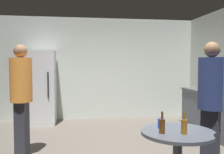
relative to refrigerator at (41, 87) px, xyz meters
name	(u,v)px	position (x,y,z in m)	size (l,w,h in m)	color
wall_back	(99,69)	(1.47, 0.43, 0.45)	(5.32, 0.06, 2.70)	beige
refrigerator	(41,87)	(0.00, 0.00, 0.00)	(0.70, 0.68, 1.80)	silver
kitchen_counter	(216,113)	(3.75, -1.48, -0.45)	(0.64, 2.08, 0.90)	#4C515B
kettle	(209,87)	(3.70, -1.26, 0.07)	(0.24, 0.17, 0.18)	#B2B2B7
foreground_table	(178,141)	(1.95, -3.66, -0.27)	(0.80, 0.80, 0.73)	#4C515B
beer_bottle_amber	(184,126)	(1.97, -3.78, -0.08)	(0.06, 0.06, 0.23)	#8C5919
beer_bottle_brown	(162,125)	(1.75, -3.72, -0.08)	(0.06, 0.06, 0.23)	#593314
plastic_cup_blue	(161,123)	(1.82, -3.52, -0.11)	(0.08, 0.08, 0.11)	blue
person_in_orange_shirt	(21,91)	(0.00, -2.17, 0.14)	(0.39, 0.39, 1.77)	#2D2D38
person_in_navy_shirt	(211,97)	(2.63, -3.17, 0.13)	(0.48, 0.48, 1.76)	#2D2D38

